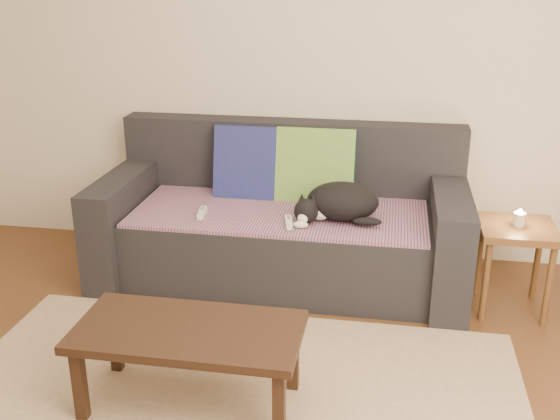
{
  "coord_description": "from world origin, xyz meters",
  "views": [
    {
      "loc": [
        0.61,
        -1.97,
        1.75
      ],
      "look_at": [
        0.05,
        1.2,
        0.55
      ],
      "focal_mm": 42.0,
      "sensor_mm": 36.0,
      "label": 1
    }
  ],
  "objects_px": {
    "sofa": "(283,226)",
    "wii_remote_a": "(202,213)",
    "cat": "(339,202)",
    "side_table": "(516,241)",
    "coffee_table": "(188,338)",
    "wii_remote_b": "(289,222)"
  },
  "relations": [
    {
      "from": "cat",
      "to": "wii_remote_a",
      "type": "xyz_separation_m",
      "value": [
        -0.76,
        -0.07,
        -0.08
      ]
    },
    {
      "from": "side_table",
      "to": "coffee_table",
      "type": "xyz_separation_m",
      "value": [
        -1.45,
        -1.1,
        -0.08
      ]
    },
    {
      "from": "wii_remote_a",
      "to": "side_table",
      "type": "bearing_deg",
      "value": -96.28
    },
    {
      "from": "cat",
      "to": "wii_remote_b",
      "type": "distance_m",
      "value": 0.3
    },
    {
      "from": "side_table",
      "to": "wii_remote_b",
      "type": "bearing_deg",
      "value": -175.99
    },
    {
      "from": "coffee_table",
      "to": "wii_remote_b",
      "type": "bearing_deg",
      "value": 76.27
    },
    {
      "from": "sofa",
      "to": "wii_remote_a",
      "type": "xyz_separation_m",
      "value": [
        -0.42,
        -0.24,
        0.15
      ]
    },
    {
      "from": "wii_remote_b",
      "to": "coffee_table",
      "type": "xyz_separation_m",
      "value": [
        -0.25,
        -1.02,
        -0.13
      ]
    },
    {
      "from": "sofa",
      "to": "wii_remote_b",
      "type": "height_order",
      "value": "sofa"
    },
    {
      "from": "wii_remote_a",
      "to": "side_table",
      "type": "relative_size",
      "value": 0.31
    },
    {
      "from": "cat",
      "to": "side_table",
      "type": "bearing_deg",
      "value": 3.6
    },
    {
      "from": "cat",
      "to": "wii_remote_a",
      "type": "relative_size",
      "value": 3.23
    },
    {
      "from": "wii_remote_a",
      "to": "side_table",
      "type": "height_order",
      "value": "side_table"
    },
    {
      "from": "sofa",
      "to": "side_table",
      "type": "height_order",
      "value": "sofa"
    },
    {
      "from": "sofa",
      "to": "wii_remote_b",
      "type": "bearing_deg",
      "value": -74.08
    },
    {
      "from": "sofa",
      "to": "wii_remote_b",
      "type": "distance_m",
      "value": 0.34
    },
    {
      "from": "sofa",
      "to": "coffee_table",
      "type": "xyz_separation_m",
      "value": [
        -0.16,
        -1.32,
        0.01
      ]
    },
    {
      "from": "coffee_table",
      "to": "side_table",
      "type": "bearing_deg",
      "value": 37.32
    },
    {
      "from": "wii_remote_a",
      "to": "side_table",
      "type": "xyz_separation_m",
      "value": [
        1.7,
        0.02,
        -0.06
      ]
    },
    {
      "from": "cat",
      "to": "side_table",
      "type": "xyz_separation_m",
      "value": [
        0.94,
        -0.04,
        -0.14
      ]
    },
    {
      "from": "sofa",
      "to": "side_table",
      "type": "relative_size",
      "value": 4.33
    },
    {
      "from": "cat",
      "to": "wii_remote_a",
      "type": "height_order",
      "value": "cat"
    }
  ]
}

